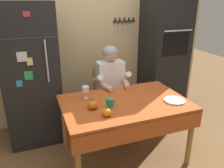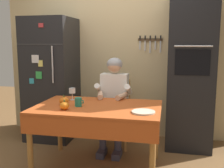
% 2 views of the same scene
% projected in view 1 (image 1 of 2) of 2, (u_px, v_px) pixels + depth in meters
% --- Properties ---
extents(ground_plane, '(10.00, 10.00, 0.00)m').
position_uv_depth(ground_plane, '(127.00, 160.00, 2.71)').
color(ground_plane, brown).
rests_on(ground_plane, ground).
extents(back_wall_assembly, '(3.70, 0.13, 2.60)m').
position_uv_depth(back_wall_assembly, '(96.00, 35.00, 3.45)').
color(back_wall_assembly, '#D1B784').
rests_on(back_wall_assembly, ground).
extents(refrigerator, '(0.68, 0.71, 1.80)m').
position_uv_depth(refrigerator, '(31.00, 74.00, 2.92)').
color(refrigerator, black).
rests_on(refrigerator, ground).
extents(wall_oven, '(0.60, 0.64, 2.10)m').
position_uv_depth(wall_oven, '(164.00, 51.00, 3.55)').
color(wall_oven, black).
rests_on(wall_oven, ground).
extents(dining_table, '(1.40, 0.90, 0.74)m').
position_uv_depth(dining_table, '(126.00, 109.00, 2.55)').
color(dining_table, '#9E6B33').
rests_on(dining_table, ground).
extents(chair_behind_person, '(0.40, 0.40, 0.93)m').
position_uv_depth(chair_behind_person, '(107.00, 94.00, 3.31)').
color(chair_behind_person, tan).
rests_on(chair_behind_person, ground).
extents(seated_person, '(0.47, 0.55, 1.25)m').
position_uv_depth(seated_person, '(112.00, 84.00, 3.06)').
color(seated_person, '#38384C').
rests_on(seated_person, ground).
extents(coffee_mug, '(0.10, 0.08, 0.10)m').
position_uv_depth(coffee_mug, '(110.00, 103.00, 2.39)').
color(coffee_mug, '#237F66').
rests_on(coffee_mug, dining_table).
extents(wine_glass, '(0.08, 0.08, 0.15)m').
position_uv_depth(wine_glass, '(85.00, 90.00, 2.57)').
color(wine_glass, white).
rests_on(wine_glass, dining_table).
extents(pumpkin_large, '(0.11, 0.11, 0.11)m').
position_uv_depth(pumpkin_large, '(93.00, 105.00, 2.36)').
color(pumpkin_large, orange).
rests_on(pumpkin_large, dining_table).
extents(pumpkin_medium, '(0.10, 0.10, 0.11)m').
position_uv_depth(pumpkin_medium, '(107.00, 112.00, 2.21)').
color(pumpkin_medium, orange).
rests_on(pumpkin_medium, dining_table).
extents(serving_tray, '(0.24, 0.24, 0.02)m').
position_uv_depth(serving_tray, '(174.00, 100.00, 2.54)').
color(serving_tray, beige).
rests_on(serving_tray, dining_table).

